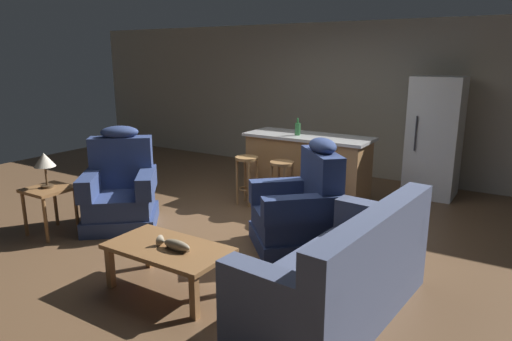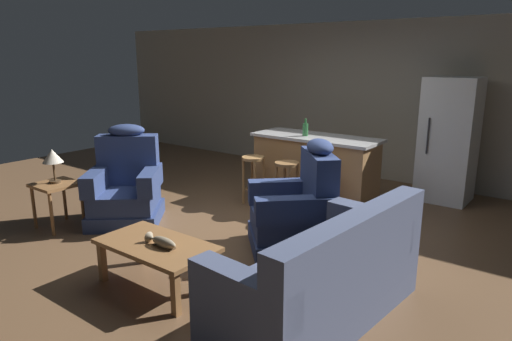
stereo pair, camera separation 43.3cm
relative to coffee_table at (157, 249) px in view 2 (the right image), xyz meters
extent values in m
plane|color=brown|center=(-0.14, 1.70, -0.36)|extent=(12.00, 12.00, 0.00)
cube|color=#A89E89|center=(-0.14, 4.83, 0.94)|extent=(12.00, 0.05, 2.60)
cube|color=olive|center=(0.00, 0.00, 0.04)|extent=(1.10, 0.60, 0.04)
cube|color=olive|center=(-0.49, -0.24, -0.17)|extent=(0.06, 0.06, 0.38)
cube|color=olive|center=(0.49, -0.24, -0.17)|extent=(0.06, 0.06, 0.38)
cube|color=olive|center=(-0.49, 0.24, -0.17)|extent=(0.06, 0.06, 0.38)
cube|color=olive|center=(0.49, 0.24, -0.17)|extent=(0.06, 0.06, 0.38)
cube|color=#4C3823|center=(0.12, -0.02, 0.06)|extent=(0.22, 0.07, 0.01)
ellipsoid|color=gray|center=(0.12, -0.02, 0.10)|extent=(0.28, 0.09, 0.09)
cone|color=gray|center=(-0.05, -0.02, 0.10)|extent=(0.06, 0.10, 0.10)
cube|color=#4C5675|center=(1.40, 0.43, -0.26)|extent=(1.00, 1.97, 0.20)
cube|color=#4C5675|center=(1.40, 0.43, -0.05)|extent=(1.00, 1.97, 0.22)
cube|color=#4C5675|center=(1.71, 0.40, 0.32)|extent=(0.37, 1.91, 0.52)
cube|color=#4C5675|center=(1.32, -0.42, 0.20)|extent=(0.85, 0.27, 0.28)
cube|color=#4C5675|center=(1.47, 1.28, 0.20)|extent=(0.85, 0.27, 0.28)
cube|color=navy|center=(-1.60, 0.87, -0.27)|extent=(1.18, 1.18, 0.18)
cube|color=navy|center=(-1.60, 0.87, -0.06)|extent=(1.09, 1.10, 0.24)
cube|color=navy|center=(-1.79, 1.10, 0.38)|extent=(0.73, 0.67, 0.64)
ellipsoid|color=navy|center=(-1.79, 1.10, 0.76)|extent=(0.52, 0.50, 0.16)
cube|color=navy|center=(-1.33, 1.07, 0.19)|extent=(0.65, 0.73, 0.26)
cube|color=navy|center=(-1.84, 0.65, 0.19)|extent=(0.65, 0.73, 0.26)
cube|color=navy|center=(0.49, 1.44, -0.27)|extent=(1.19, 1.19, 0.18)
cube|color=navy|center=(0.49, 1.44, -0.06)|extent=(1.10, 1.10, 0.24)
cube|color=navy|center=(0.71, 1.64, 0.38)|extent=(0.69, 0.71, 0.64)
ellipsoid|color=navy|center=(0.71, 1.64, 0.76)|extent=(0.51, 0.52, 0.16)
cube|color=navy|center=(0.70, 1.18, 0.19)|extent=(0.70, 0.68, 0.26)
cube|color=navy|center=(0.25, 1.66, 0.19)|extent=(0.70, 0.68, 0.26)
cube|color=olive|center=(-2.10, 0.26, 0.18)|extent=(0.48, 0.48, 0.04)
cylinder|color=olive|center=(-2.30, 0.06, -0.10)|extent=(0.04, 0.04, 0.52)
cylinder|color=olive|center=(-1.90, 0.06, -0.10)|extent=(0.04, 0.04, 0.52)
cylinder|color=olive|center=(-2.30, 0.46, -0.10)|extent=(0.04, 0.04, 0.52)
cylinder|color=olive|center=(-1.90, 0.46, -0.10)|extent=(0.04, 0.04, 0.52)
cylinder|color=#4C3823|center=(-2.11, 0.27, 0.21)|extent=(0.14, 0.14, 0.03)
cylinder|color=#4C3823|center=(-2.11, 0.27, 0.34)|extent=(0.02, 0.02, 0.22)
cone|color=beige|center=(-2.11, 0.27, 0.53)|extent=(0.24, 0.24, 0.16)
cube|color=#9E7042|center=(-0.14, 3.05, 0.09)|extent=(1.71, 0.63, 0.91)
cube|color=#B2B2B2|center=(-0.14, 3.05, 0.57)|extent=(1.80, 0.70, 0.04)
cylinder|color=#A87A47|center=(-0.77, 2.42, 0.30)|extent=(0.32, 0.32, 0.04)
torus|color=#A87A47|center=(-0.77, 2.42, -0.14)|extent=(0.23, 0.23, 0.02)
cylinder|color=#A87A47|center=(-0.87, 2.32, -0.04)|extent=(0.04, 0.04, 0.64)
cylinder|color=#A87A47|center=(-0.67, 2.32, -0.04)|extent=(0.04, 0.04, 0.64)
cylinder|color=#A87A47|center=(-0.87, 2.52, -0.04)|extent=(0.04, 0.04, 0.64)
cylinder|color=#A87A47|center=(-0.67, 2.52, -0.04)|extent=(0.04, 0.04, 0.64)
cylinder|color=olive|center=(-0.21, 2.42, 0.30)|extent=(0.32, 0.32, 0.04)
torus|color=olive|center=(-0.21, 2.42, -0.14)|extent=(0.23, 0.23, 0.02)
cylinder|color=olive|center=(-0.31, 2.32, -0.04)|extent=(0.04, 0.04, 0.64)
cylinder|color=olive|center=(-0.11, 2.32, -0.04)|extent=(0.04, 0.04, 0.64)
cylinder|color=olive|center=(-0.31, 2.52, -0.04)|extent=(0.04, 0.04, 0.64)
cylinder|color=olive|center=(-0.11, 2.52, -0.04)|extent=(0.04, 0.04, 0.64)
cylinder|color=#A87A47|center=(0.35, 2.42, 0.30)|extent=(0.32, 0.32, 0.04)
torus|color=#A87A47|center=(0.35, 2.42, -0.14)|extent=(0.23, 0.23, 0.02)
cylinder|color=#A87A47|center=(0.25, 2.32, -0.04)|extent=(0.04, 0.04, 0.64)
cylinder|color=#A87A47|center=(0.45, 2.32, -0.04)|extent=(0.04, 0.04, 0.64)
cylinder|color=#A87A47|center=(0.25, 2.52, -0.04)|extent=(0.04, 0.04, 0.64)
cylinder|color=#A87A47|center=(0.45, 2.52, -0.04)|extent=(0.04, 0.04, 0.64)
cube|color=white|center=(1.33, 4.25, 0.52)|extent=(0.70, 0.66, 1.76)
cylinder|color=#333338|center=(1.14, 3.90, 0.60)|extent=(0.02, 0.02, 0.50)
cylinder|color=#2D6B38|center=(-0.27, 2.98, 0.67)|extent=(0.08, 0.08, 0.17)
cylinder|color=#2D6B38|center=(-0.27, 2.98, 0.79)|extent=(0.03, 0.03, 0.07)
camera|label=1|loc=(2.64, -2.72, 1.68)|focal=32.00mm
camera|label=2|loc=(2.99, -2.48, 1.68)|focal=32.00mm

